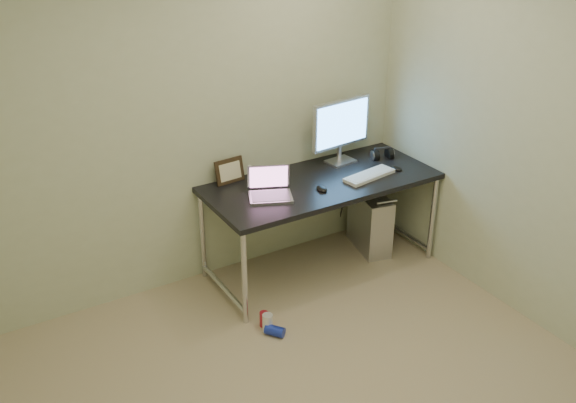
# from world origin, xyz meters

# --- Properties ---
(wall_back) EXTENTS (3.50, 0.02, 2.50)m
(wall_back) POSITION_xyz_m (0.00, 1.75, 1.25)
(wall_back) COLOR beige
(wall_back) RESTS_ON ground
(wall_right) EXTENTS (0.02, 3.50, 2.50)m
(wall_right) POSITION_xyz_m (1.75, 0.00, 1.25)
(wall_right) COLOR beige
(wall_right) RESTS_ON ground
(desk) EXTENTS (1.75, 0.76, 0.75)m
(desk) POSITION_xyz_m (0.87, 1.37, 0.68)
(desk) COLOR black
(desk) RESTS_ON ground
(tower_computer) EXTENTS (0.30, 0.50, 0.52)m
(tower_computer) POSITION_xyz_m (1.39, 1.41, 0.24)
(tower_computer) COLOR silver
(tower_computer) RESTS_ON ground
(cable_a) EXTENTS (0.01, 0.16, 0.69)m
(cable_a) POSITION_xyz_m (1.34, 1.70, 0.40)
(cable_a) COLOR black
(cable_a) RESTS_ON ground
(cable_b) EXTENTS (0.02, 0.11, 0.71)m
(cable_b) POSITION_xyz_m (1.43, 1.68, 0.38)
(cable_b) COLOR black
(cable_b) RESTS_ON ground
(can_red) EXTENTS (0.06, 0.06, 0.11)m
(can_red) POSITION_xyz_m (0.12, 0.92, 0.05)
(can_red) COLOR #B01C2C
(can_red) RESTS_ON ground
(can_white) EXTENTS (0.08, 0.08, 0.13)m
(can_white) POSITION_xyz_m (0.12, 0.86, 0.07)
(can_white) COLOR white
(can_white) RESTS_ON ground
(can_blue) EXTENTS (0.14, 0.15, 0.07)m
(can_blue) POSITION_xyz_m (0.13, 0.80, 0.04)
(can_blue) COLOR #1B2DAD
(can_blue) RESTS_ON ground
(laptop) EXTENTS (0.37, 0.34, 0.21)m
(laptop) POSITION_xyz_m (0.42, 1.34, 0.80)
(laptop) COLOR silver
(laptop) RESTS_ON desk
(monitor) EXTENTS (0.54, 0.18, 0.51)m
(monitor) POSITION_xyz_m (1.19, 1.59, 1.05)
(monitor) COLOR silver
(monitor) RESTS_ON desk
(keyboard) EXTENTS (0.44, 0.21, 0.03)m
(keyboard) POSITION_xyz_m (1.21, 1.23, 0.76)
(keyboard) COLOR white
(keyboard) RESTS_ON desk
(mouse_right) EXTENTS (0.08, 0.11, 0.03)m
(mouse_right) POSITION_xyz_m (1.48, 1.24, 0.77)
(mouse_right) COLOR black
(mouse_right) RESTS_ON desk
(mouse_left) EXTENTS (0.08, 0.12, 0.04)m
(mouse_left) POSITION_xyz_m (0.78, 1.22, 0.77)
(mouse_left) COLOR black
(mouse_left) RESTS_ON desk
(headphones) EXTENTS (0.19, 0.11, 0.11)m
(headphones) POSITION_xyz_m (1.53, 1.48, 0.78)
(headphones) COLOR black
(headphones) RESTS_ON desk
(picture_frame) EXTENTS (0.23, 0.08, 0.18)m
(picture_frame) POSITION_xyz_m (0.27, 1.69, 0.84)
(picture_frame) COLOR black
(picture_frame) RESTS_ON desk
(webcam) EXTENTS (0.04, 0.03, 0.12)m
(webcam) POSITION_xyz_m (0.42, 1.64, 0.84)
(webcam) COLOR silver
(webcam) RESTS_ON desk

